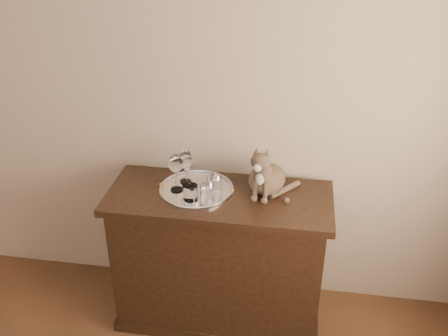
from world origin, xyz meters
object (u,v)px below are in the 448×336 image
at_px(wine_glass_c, 176,173).
at_px(tumbler_a, 207,192).
at_px(tumbler_b, 191,193).
at_px(cat, 267,166).
at_px(sideboard, 219,258).
at_px(wine_glass_d, 187,171).
at_px(tray, 196,190).
at_px(tumbler_c, 214,185).
at_px(wine_glass_a, 185,166).

relative_size(wine_glass_c, tumbler_a, 2.60).
height_order(tumbler_a, tumbler_b, tumbler_b).
xyz_separation_m(tumbler_b, cat, (0.38, 0.16, 0.10)).
bearing_deg(sideboard, cat, 18.17).
xyz_separation_m(wine_glass_d, tumbler_b, (0.05, -0.14, -0.05)).
distance_m(tray, wine_glass_d, 0.12).
bearing_deg(tray, tumbler_b, -93.93).
bearing_deg(sideboard, tumbler_a, -131.64).
relative_size(tumbler_b, tumbler_c, 0.97).
distance_m(wine_glass_c, cat, 0.48).
relative_size(wine_glass_a, wine_glass_d, 1.07).
relative_size(tumbler_a, cat, 0.27).
distance_m(sideboard, tumbler_b, 0.50).
bearing_deg(tumbler_a, cat, 25.30).
distance_m(sideboard, cat, 0.63).
bearing_deg(wine_glass_a, wine_glass_c, -105.91).
relative_size(wine_glass_c, tumbler_b, 2.50).
relative_size(tray, wine_glass_a, 2.02).
height_order(sideboard, wine_glass_d, wine_glass_d).
height_order(tray, tumbler_c, tumbler_c).
distance_m(wine_glass_a, wine_glass_d, 0.04).
distance_m(wine_glass_a, cat, 0.45).
bearing_deg(wine_glass_d, cat, 2.89).
relative_size(wine_glass_c, tumbler_c, 2.42).
relative_size(wine_glass_d, tumbler_a, 2.28).
relative_size(wine_glass_a, tumbler_b, 2.35).
relative_size(tray, wine_glass_c, 1.90).
bearing_deg(tray, wine_glass_d, 150.15).
bearing_deg(wine_glass_d, tray, -29.85).
xyz_separation_m(wine_glass_c, tumbler_a, (0.18, -0.06, -0.06)).
height_order(wine_glass_a, tumbler_b, wine_glass_a).
xyz_separation_m(wine_glass_d, tumbler_a, (0.13, -0.12, -0.05)).
xyz_separation_m(tray, tumbler_b, (-0.01, -0.10, 0.05)).
bearing_deg(tray, tumbler_a, -49.39).
bearing_deg(cat, sideboard, -147.13).
xyz_separation_m(wine_glass_a, cat, (0.45, -0.02, 0.04)).
xyz_separation_m(sideboard, tumbler_b, (-0.14, -0.08, 0.48)).
distance_m(tumbler_a, tumbler_b, 0.08).
bearing_deg(wine_glass_a, sideboard, -25.46).
bearing_deg(tumbler_a, sideboard, 48.36).
relative_size(tray, tumbler_a, 4.94).
xyz_separation_m(tumbler_c, cat, (0.27, 0.07, 0.10)).
xyz_separation_m(wine_glass_a, wine_glass_d, (0.02, -0.04, -0.01)).
bearing_deg(tumbler_b, wine_glass_a, 111.42).
height_order(wine_glass_a, cat, cat).
xyz_separation_m(tray, wine_glass_d, (-0.06, 0.03, 0.10)).
bearing_deg(wine_glass_c, sideboard, -0.99).
bearing_deg(tumbler_a, tray, 130.61).
distance_m(wine_glass_a, tumbler_b, 0.20).
bearing_deg(wine_glass_a, wine_glass_d, -63.77).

